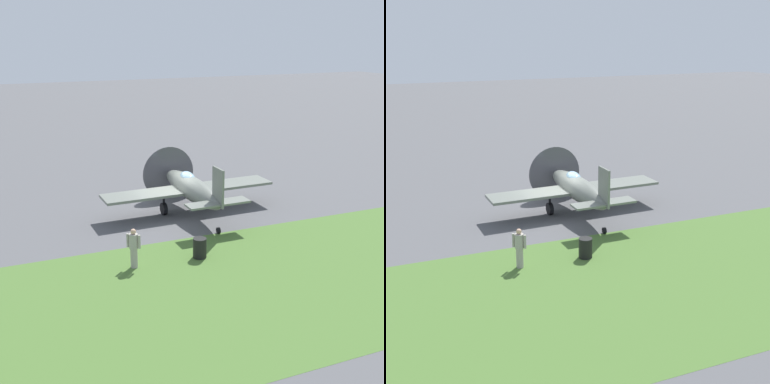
{
  "view_description": "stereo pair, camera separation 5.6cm",
  "coord_description": "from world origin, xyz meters",
  "views": [
    {
      "loc": [
        -9.24,
        -25.63,
        9.56
      ],
      "look_at": [
        1.34,
        -0.6,
        1.25
      ],
      "focal_mm": 49.5,
      "sensor_mm": 36.0,
      "label": 1
    },
    {
      "loc": [
        -9.19,
        -25.65,
        9.56
      ],
      "look_at": [
        1.34,
        -0.6,
        1.25
      ],
      "focal_mm": 49.5,
      "sensor_mm": 36.0,
      "label": 2
    }
  ],
  "objects": [
    {
      "name": "fuel_drum",
      "position": [
        -0.6,
        -6.05,
        0.45
      ],
      "size": [
        0.6,
        0.6,
        0.9
      ],
      "primitive_type": "cylinder",
      "color": "black",
      "rests_on": "ground"
    },
    {
      "name": "ground_crew_chief",
      "position": [
        -3.54,
        -5.9,
        0.91
      ],
      "size": [
        0.5,
        0.45,
        1.73
      ],
      "rotation": [
        0.0,
        0.0,
        5.57
      ],
      "color": "#9E998E",
      "rests_on": "ground"
    },
    {
      "name": "ground_plane",
      "position": [
        0.0,
        0.0,
        0.0
      ],
      "size": [
        160.0,
        160.0,
        0.0
      ],
      "primitive_type": "plane",
      "color": "#515154"
    },
    {
      "name": "grass_verge",
      "position": [
        0.0,
        -9.25,
        0.0
      ],
      "size": [
        120.0,
        11.0,
        0.01
      ],
      "primitive_type": "cube",
      "color": "#476B2D",
      "rests_on": "ground"
    },
    {
      "name": "airplane_lead",
      "position": [
        1.33,
        -0.44,
        1.44
      ],
      "size": [
        9.6,
        7.63,
        3.44
      ],
      "rotation": [
        0.0,
        0.0,
        0.02
      ],
      "color": "slate",
      "rests_on": "ground"
    }
  ]
}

